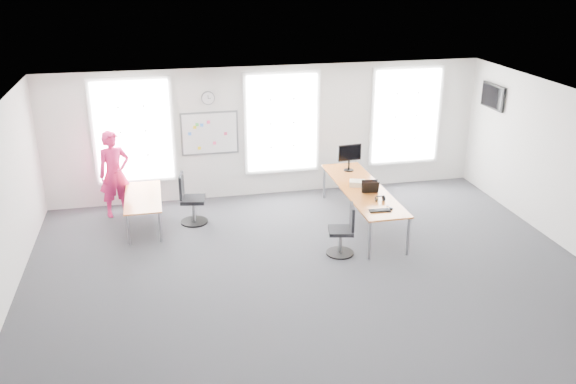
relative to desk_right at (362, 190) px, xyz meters
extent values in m
plane|color=#28272C|center=(-1.55, -1.87, -0.74)|extent=(10.00, 10.00, 0.00)
plane|color=white|center=(-1.55, -1.87, 2.26)|extent=(10.00, 10.00, 0.00)
plane|color=white|center=(-1.55, 2.13, 0.76)|extent=(10.00, 0.00, 10.00)
plane|color=white|center=(-1.55, -5.87, 0.76)|extent=(10.00, 0.00, 10.00)
plane|color=white|center=(3.45, -1.87, 0.76)|extent=(0.00, 10.00, 10.00)
cube|color=white|center=(-4.55, 2.10, 0.96)|extent=(1.60, 0.06, 2.20)
cube|color=white|center=(-1.25, 2.10, 0.96)|extent=(1.60, 0.06, 2.20)
cube|color=white|center=(1.75, 2.10, 0.96)|extent=(1.60, 0.06, 2.20)
cube|color=orange|center=(0.00, 0.00, 0.04)|extent=(0.87, 3.26, 0.03)
cylinder|color=gray|center=(-0.37, -1.57, -0.36)|extent=(0.05, 0.05, 0.76)
cylinder|color=gray|center=(0.37, -1.57, -0.36)|extent=(0.05, 0.05, 0.76)
cylinder|color=gray|center=(-0.37, 1.57, -0.36)|extent=(0.05, 0.05, 0.76)
cylinder|color=gray|center=(0.37, 1.57, -0.36)|extent=(0.05, 0.05, 0.76)
cube|color=orange|center=(-4.43, 0.83, -0.10)|extent=(0.72, 1.81, 0.03)
cylinder|color=gray|center=(-4.73, -0.02, -0.43)|extent=(0.05, 0.05, 0.63)
cylinder|color=gray|center=(-4.13, -0.02, -0.43)|extent=(0.05, 0.05, 0.63)
cylinder|color=gray|center=(-4.73, 1.67, -0.43)|extent=(0.05, 0.05, 0.63)
cylinder|color=gray|center=(-4.13, 1.67, -0.43)|extent=(0.05, 0.05, 0.63)
cylinder|color=black|center=(-0.84, -1.25, -0.73)|extent=(0.53, 0.53, 0.03)
cylinder|color=gray|center=(-0.84, -1.25, -0.50)|extent=(0.06, 0.06, 0.42)
cube|color=black|center=(-0.84, -1.25, -0.27)|extent=(0.53, 0.53, 0.07)
cube|color=black|center=(-0.64, -1.30, 0.02)|extent=(0.14, 0.43, 0.45)
cylinder|color=black|center=(-3.42, 0.79, -0.73)|extent=(0.57, 0.57, 0.03)
cylinder|color=gray|center=(-3.42, 0.79, -0.48)|extent=(0.07, 0.07, 0.46)
cube|color=black|center=(-3.42, 0.79, -0.22)|extent=(0.56, 0.56, 0.08)
cube|color=black|center=(-3.64, 0.82, 0.09)|extent=(0.13, 0.47, 0.50)
imported|color=#D01D59|center=(-5.00, 1.57, 0.19)|extent=(0.79, 0.65, 1.87)
cube|color=white|center=(-2.90, 2.10, 0.81)|extent=(1.20, 0.03, 0.90)
cylinder|color=gray|center=(-2.90, 2.10, 1.61)|extent=(0.30, 0.04, 0.30)
cube|color=black|center=(3.40, 1.13, 1.56)|extent=(0.06, 0.90, 0.55)
cube|color=black|center=(-0.08, -1.23, 0.06)|extent=(0.41, 0.18, 0.02)
ellipsoid|color=black|center=(0.15, -1.20, 0.07)|extent=(0.08, 0.12, 0.04)
cylinder|color=black|center=(0.15, -1.02, 0.05)|extent=(0.07, 0.07, 0.01)
cylinder|color=black|center=(0.03, -0.75, 0.10)|extent=(0.04, 0.10, 0.10)
cylinder|color=black|center=(0.18, -0.75, 0.10)|extent=(0.04, 0.10, 0.10)
cylinder|color=gold|center=(0.03, -0.75, 0.10)|extent=(0.01, 0.10, 0.10)
cube|color=black|center=(0.10, -0.75, 0.15)|extent=(0.17, 0.02, 0.02)
cube|color=black|center=(0.05, -0.26, 0.18)|extent=(0.33, 0.12, 0.26)
cube|color=red|center=(0.05, -0.34, 0.17)|extent=(0.31, 0.13, 0.24)
cube|color=black|center=(0.05, -0.35, 0.18)|extent=(0.33, 0.14, 0.26)
cube|color=beige|center=(-0.07, 0.15, 0.11)|extent=(0.38, 0.33, 0.11)
cylinder|color=black|center=(0.05, 1.10, 0.06)|extent=(0.22, 0.22, 0.02)
cylinder|color=black|center=(0.05, 1.10, 0.17)|extent=(0.04, 0.04, 0.22)
cube|color=black|center=(0.05, 1.09, 0.47)|extent=(0.54, 0.09, 0.36)
cube|color=black|center=(0.05, 1.07, 0.47)|extent=(0.50, 0.06, 0.32)
camera|label=1|loc=(-3.98, -11.11, 4.51)|focal=38.00mm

